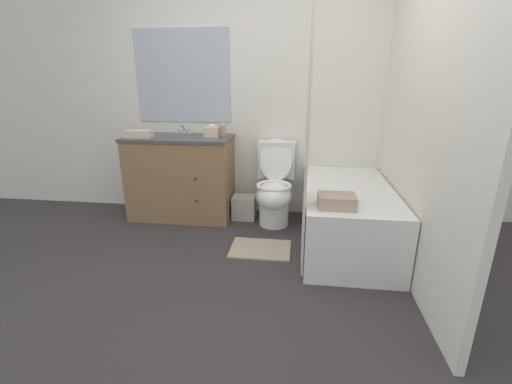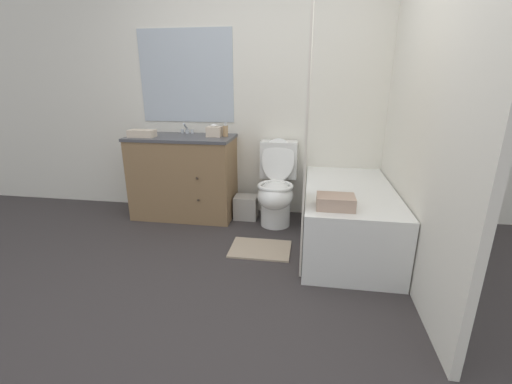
{
  "view_description": "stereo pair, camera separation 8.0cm",
  "coord_description": "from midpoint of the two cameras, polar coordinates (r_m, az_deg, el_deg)",
  "views": [
    {
      "loc": [
        0.48,
        -1.97,
        1.42
      ],
      "look_at": [
        0.13,
        0.75,
        0.52
      ],
      "focal_mm": 24.0,
      "sensor_mm": 36.0,
      "label": 1
    },
    {
      "loc": [
        0.56,
        -1.95,
        1.42
      ],
      "look_at": [
        0.13,
        0.75,
        0.52
      ],
      "focal_mm": 24.0,
      "sensor_mm": 36.0,
      "label": 2
    }
  ],
  "objects": [
    {
      "name": "wastebasket",
      "position": [
        3.67,
        -1.06,
        -2.55
      ],
      "size": [
        0.24,
        0.2,
        0.25
      ],
      "color": "#B7B2A8",
      "rests_on": "ground_plane"
    },
    {
      "name": "bath_towel_folded",
      "position": [
        2.54,
        14.0,
        -1.61
      ],
      "size": [
        0.27,
        0.2,
        0.1
      ],
      "color": "tan",
      "rests_on": "bathtub"
    },
    {
      "name": "vanity_cabinet",
      "position": [
        3.73,
        -11.33,
        2.62
      ],
      "size": [
        1.08,
        0.55,
        0.87
      ],
      "color": "olive",
      "rests_on": "ground_plane"
    },
    {
      "name": "hand_towel_folded",
      "position": [
        3.68,
        -17.88,
        9.28
      ],
      "size": [
        0.26,
        0.14,
        0.07
      ],
      "color": "beige",
      "rests_on": "vanity_cabinet"
    },
    {
      "name": "sink_faucet",
      "position": [
        3.8,
        -10.84,
        10.06
      ],
      "size": [
        0.14,
        0.12,
        0.12
      ],
      "color": "silver",
      "rests_on": "vanity_cabinet"
    },
    {
      "name": "bathtub",
      "position": [
        3.15,
        15.68,
        -3.96
      ],
      "size": [
        0.74,
        1.44,
        0.54
      ],
      "color": "white",
      "rests_on": "ground_plane"
    },
    {
      "name": "ground_plane",
      "position": [
        2.48,
        -4.97,
        -16.92
      ],
      "size": [
        14.0,
        14.0,
        0.0
      ],
      "primitive_type": "plane",
      "color": "#383333"
    },
    {
      "name": "wall_back",
      "position": [
        3.69,
        0.88,
        15.56
      ],
      "size": [
        8.0,
        0.06,
        2.5
      ],
      "color": "white",
      "rests_on": "ground_plane"
    },
    {
      "name": "bath_mat",
      "position": [
        3.05,
        1.49,
        -9.47
      ],
      "size": [
        0.52,
        0.38,
        0.02
      ],
      "color": "tan",
      "rests_on": "ground_plane"
    },
    {
      "name": "soap_dispenser",
      "position": [
        3.54,
        -4.45,
        10.17
      ],
      "size": [
        0.05,
        0.05,
        0.14
      ],
      "color": "tan",
      "rests_on": "vanity_cabinet"
    },
    {
      "name": "tissue_box",
      "position": [
        3.55,
        -6.31,
        10.01
      ],
      "size": [
        0.15,
        0.13,
        0.13
      ],
      "color": "beige",
      "rests_on": "vanity_cabinet"
    },
    {
      "name": "shower_curtain",
      "position": [
        2.53,
        9.27,
        7.59
      ],
      "size": [
        0.01,
        0.41,
        1.92
      ],
      "color": "silver",
      "rests_on": "ground_plane"
    },
    {
      "name": "wall_right",
      "position": [
        2.91,
        25.78,
        13.07
      ],
      "size": [
        0.05,
        2.66,
        2.5
      ],
      "color": "white",
      "rests_on": "ground_plane"
    },
    {
      "name": "toilet",
      "position": [
        3.47,
        4.07,
        0.71
      ],
      "size": [
        0.38,
        0.64,
        0.86
      ],
      "color": "white",
      "rests_on": "ground_plane"
    }
  ]
}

